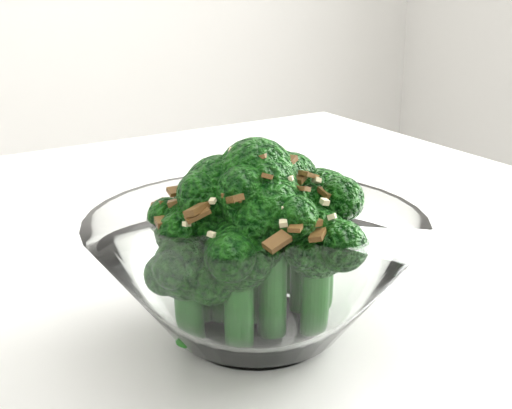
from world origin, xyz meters
name	(u,v)px	position (x,y,z in m)	size (l,w,h in m)	color
table	(20,364)	(0.13, -0.07, 0.68)	(1.30, 0.96, 0.75)	white
broccoli_dish	(257,261)	(0.27, -0.22, 0.80)	(0.22, 0.22, 0.14)	white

